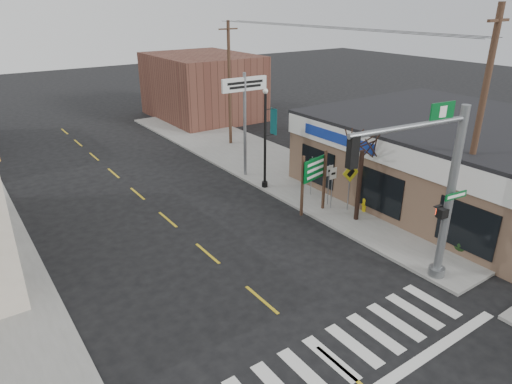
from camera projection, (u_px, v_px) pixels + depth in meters
ground at (340, 366)px, 13.56m from camera, size 140.00×140.00×0.00m
sidewalk_right at (295, 175)px, 28.10m from camera, size 6.00×38.00×0.13m
center_line at (207, 253)px, 19.59m from camera, size 0.12×56.00×0.01m
crosswalk at (331, 358)px, 13.86m from camera, size 11.00×2.20×0.01m
thrift_store at (455, 159)px, 24.96m from camera, size 12.00×14.00×4.00m
bldg_distant_right at (202, 86)px, 41.44m from camera, size 8.00×10.00×5.60m
traffic_signal_pole at (440, 182)px, 15.81m from camera, size 5.44×0.40×6.89m
guide_sign at (314, 175)px, 22.36m from camera, size 1.78×0.14×3.11m
fire_hydrant at (364, 204)px, 23.06m from camera, size 0.23×0.23×0.73m
ped_crossing_sign at (350, 178)px, 22.65m from camera, size 0.99×0.07×2.54m
lamp_post at (266, 132)px, 25.02m from camera, size 0.73×0.57×5.61m
dance_center_sign at (245, 98)px, 26.28m from camera, size 2.89×0.18×6.15m
bare_tree at (364, 137)px, 20.77m from camera, size 2.64×2.64×5.27m
shrub_front at (467, 242)px, 19.34m from camera, size 1.24×1.24×0.93m
shrub_back at (380, 186)px, 25.25m from camera, size 1.12×1.12×0.84m
utility_pole_near at (477, 131)px, 18.35m from camera, size 1.72×0.26×9.88m
utility_pole_far at (229, 83)px, 32.53m from camera, size 1.51×0.23×8.66m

